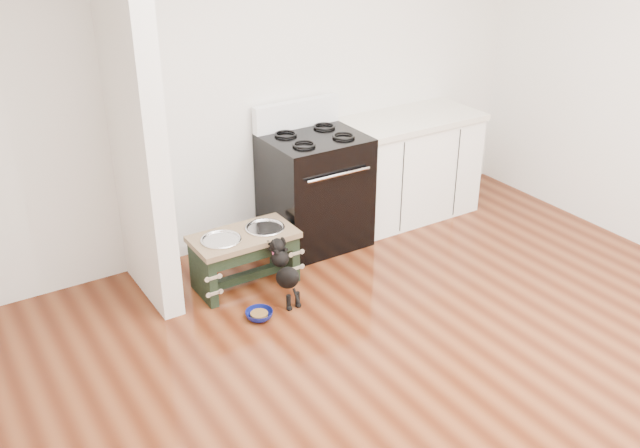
% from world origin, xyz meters
% --- Properties ---
extents(ground, '(5.00, 5.00, 0.00)m').
position_xyz_m(ground, '(0.00, 0.00, 0.00)').
color(ground, '#431A0C').
rests_on(ground, ground).
extents(room_shell, '(5.00, 5.00, 5.00)m').
position_xyz_m(room_shell, '(0.00, 0.00, 1.62)').
color(room_shell, silver).
rests_on(room_shell, ground).
extents(partition_wall, '(0.15, 0.80, 2.70)m').
position_xyz_m(partition_wall, '(-1.18, 2.10, 1.35)').
color(partition_wall, silver).
rests_on(partition_wall, ground).
extents(oven_range, '(0.76, 0.69, 1.14)m').
position_xyz_m(oven_range, '(0.25, 2.16, 0.48)').
color(oven_range, black).
rests_on(oven_range, ground).
extents(cabinet_run, '(1.24, 0.64, 0.91)m').
position_xyz_m(cabinet_run, '(1.23, 2.18, 0.45)').
color(cabinet_run, white).
rests_on(cabinet_run, ground).
extents(dog_feeder, '(0.76, 0.41, 0.44)m').
position_xyz_m(dog_feeder, '(-0.56, 1.83, 0.30)').
color(dog_feeder, black).
rests_on(dog_feeder, ground).
extents(puppy, '(0.13, 0.39, 0.47)m').
position_xyz_m(puppy, '(-0.42, 1.48, 0.26)').
color(puppy, black).
rests_on(puppy, ground).
extents(floor_bowl, '(0.19, 0.19, 0.06)m').
position_xyz_m(floor_bowl, '(-0.69, 1.37, 0.03)').
color(floor_bowl, '#0C1256').
rests_on(floor_bowl, ground).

